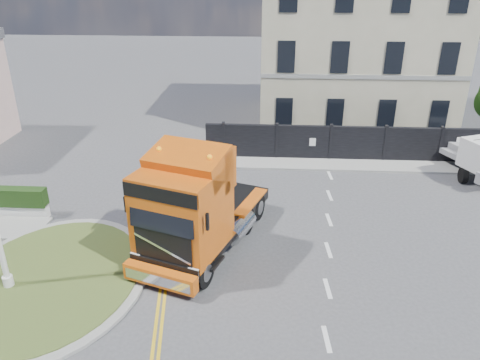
{
  "coord_description": "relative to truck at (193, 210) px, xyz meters",
  "views": [
    {
      "loc": [
        0.48,
        -15.92,
        10.0
      ],
      "look_at": [
        -0.63,
        1.99,
        1.8
      ],
      "focal_mm": 35.0,
      "sensor_mm": 36.0,
      "label": 1
    }
  ],
  "objects": [
    {
      "name": "hoarding_fence",
      "position": [
        8.73,
        10.06,
        -0.93
      ],
      "size": [
        18.8,
        0.25,
        2.0
      ],
      "color": "black",
      "rests_on": "ground"
    },
    {
      "name": "truck",
      "position": [
        0.0,
        0.0,
        0.0
      ],
      "size": [
        4.88,
        7.65,
        4.3
      ],
      "rotation": [
        0.0,
        0.0,
        -0.34
      ],
      "color": "black",
      "rests_on": "ground"
    },
    {
      "name": "georgian_building",
      "position": [
        8.17,
        17.56,
        3.85
      ],
      "size": [
        12.3,
        10.3,
        12.8
      ],
      "color": "beige",
      "rests_on": "ground"
    },
    {
      "name": "traffic_island",
      "position": [
        -4.83,
        -1.94,
        -1.84
      ],
      "size": [
        6.8,
        6.8,
        0.17
      ],
      "color": "gray",
      "rests_on": "ground"
    },
    {
      "name": "pavement_far",
      "position": [
        8.17,
        9.16,
        -1.87
      ],
      "size": [
        20.0,
        1.6,
        0.12
      ],
      "primitive_type": "cube",
      "color": "gray",
      "rests_on": "ground"
    },
    {
      "name": "ground",
      "position": [
        2.17,
        1.06,
        -1.93
      ],
      "size": [
        120.0,
        120.0,
        0.0
      ],
      "primitive_type": "plane",
      "color": "#424244",
      "rests_on": "ground"
    }
  ]
}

